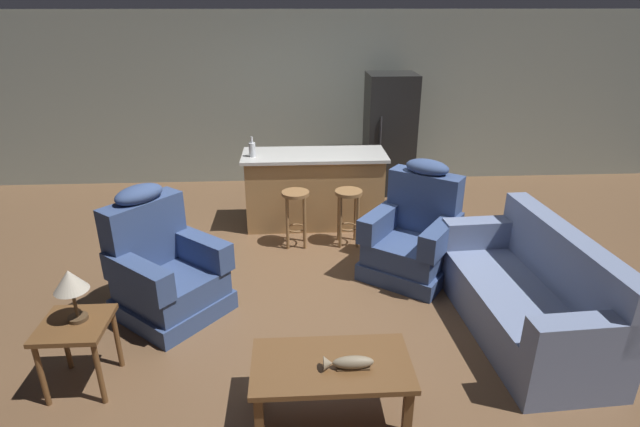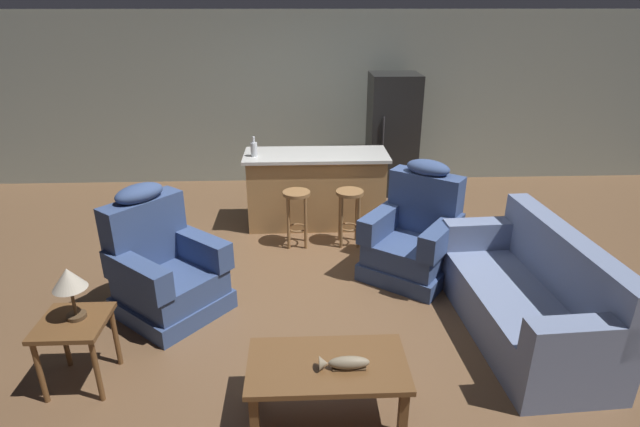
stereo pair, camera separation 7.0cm
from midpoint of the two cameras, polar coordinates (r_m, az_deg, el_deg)
The scene contains 14 objects.
ground_plane at distance 5.39m, azimuth -0.31°, elevation -6.93°, with size 12.00×12.00×0.00m.
back_wall at distance 7.92m, azimuth -1.54°, elevation 12.89°, with size 12.00×0.05×2.60m.
coffee_table at distance 3.59m, azimuth 0.73°, elevation -17.39°, with size 1.10×0.60×0.42m.
fish_figurine at distance 3.49m, azimuth 2.65°, elevation -16.69°, with size 0.34×0.10×0.10m.
couch at distance 4.73m, azimuth 22.44°, elevation -8.78°, with size 0.94×1.94×0.94m.
recliner_near_lamp at distance 4.84m, azimuth -17.80°, elevation -6.18°, with size 1.18×1.18×1.20m.
recliner_near_island at distance 5.34m, azimuth 10.30°, elevation -2.51°, with size 1.18×1.18×1.20m.
end_table at distance 4.16m, azimuth -26.53°, elevation -12.22°, with size 0.48×0.48×0.56m.
table_lamp at distance 3.97m, azimuth -27.10°, elevation -7.09°, with size 0.24×0.24×0.41m.
kitchen_island at distance 6.42m, azimuth -0.95°, elevation 2.83°, with size 1.80×0.70×0.95m.
bar_stool_left at distance 5.83m, azimuth -3.14°, elevation 0.58°, with size 0.32×0.32×0.68m.
bar_stool_right at distance 5.86m, azimuth 2.91°, elevation 0.71°, with size 0.32×0.32×0.68m.
refrigerator at distance 7.57m, azimuth 7.65°, elevation 8.97°, with size 0.70×0.69×1.76m.
bottle_tall_green at distance 6.17m, azimuth -8.09°, elevation 7.29°, with size 0.08×0.08×0.25m.
Camera 1 is at (-0.27, -4.66, 2.69)m, focal length 28.00 mm.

